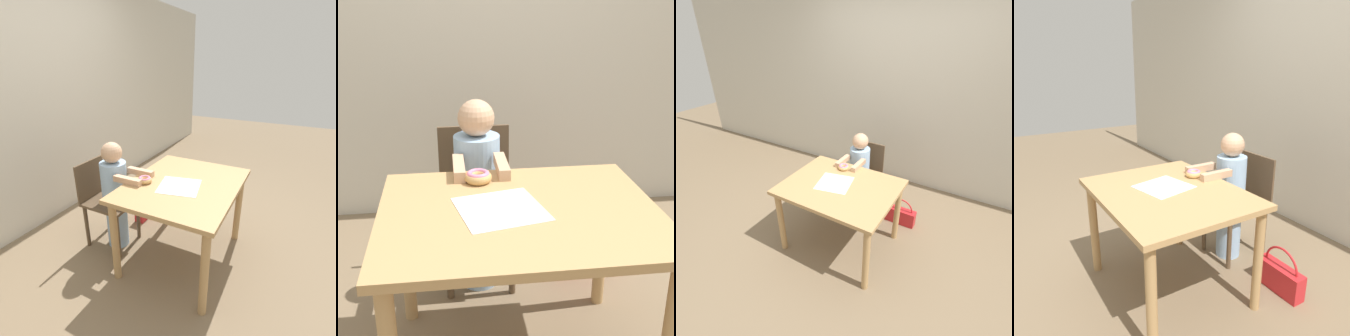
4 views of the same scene
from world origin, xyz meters
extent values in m
cube|color=beige|center=(0.00, 1.58, 1.25)|extent=(8.00, 0.05, 2.50)
cube|color=tan|center=(0.00, 0.00, 0.71)|extent=(1.06, 0.85, 0.03)
cylinder|color=tan|center=(-0.47, 0.36, 0.35)|extent=(0.06, 0.06, 0.70)
cylinder|color=tan|center=(0.47, 0.36, 0.35)|extent=(0.06, 0.06, 0.70)
cube|color=brown|center=(-0.12, 0.67, 0.45)|extent=(0.39, 0.42, 0.03)
cube|color=brown|center=(-0.12, 0.88, 0.64)|extent=(0.39, 0.02, 0.36)
cylinder|color=brown|center=(-0.28, 0.49, 0.22)|extent=(0.04, 0.04, 0.43)
cylinder|color=brown|center=(0.05, 0.49, 0.22)|extent=(0.04, 0.04, 0.43)
cylinder|color=brown|center=(-0.28, 0.85, 0.22)|extent=(0.04, 0.04, 0.43)
cylinder|color=brown|center=(0.05, 0.85, 0.22)|extent=(0.04, 0.04, 0.43)
cylinder|color=#99BCE0|center=(-0.12, 0.62, 0.23)|extent=(0.19, 0.19, 0.46)
cylinder|color=#99BCE0|center=(-0.12, 0.62, 0.65)|extent=(0.23, 0.23, 0.38)
sphere|color=tan|center=(-0.12, 0.62, 0.93)|extent=(0.18, 0.18, 0.18)
cube|color=tan|center=(-0.21, 0.40, 0.76)|extent=(0.05, 0.25, 0.05)
cube|color=tan|center=(-0.02, 0.40, 0.76)|extent=(0.05, 0.25, 0.05)
torus|color=tan|center=(-0.13, 0.29, 0.75)|extent=(0.12, 0.12, 0.04)
torus|color=pink|center=(-0.13, 0.29, 0.77)|extent=(0.10, 0.10, 0.02)
cube|color=white|center=(-0.07, 0.01, 0.73)|extent=(0.37, 0.37, 0.00)
cube|color=red|center=(0.43, 0.63, 0.09)|extent=(0.36, 0.10, 0.19)
torus|color=red|center=(0.43, 0.63, 0.19)|extent=(0.28, 0.02, 0.28)
camera|label=1|loc=(-1.75, -0.75, 1.65)|focal=28.00mm
camera|label=2|loc=(-0.26, -1.57, 1.50)|focal=50.00mm
camera|label=3|loc=(1.09, -1.77, 2.10)|focal=28.00mm
camera|label=4|loc=(1.70, -0.95, 1.51)|focal=35.00mm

